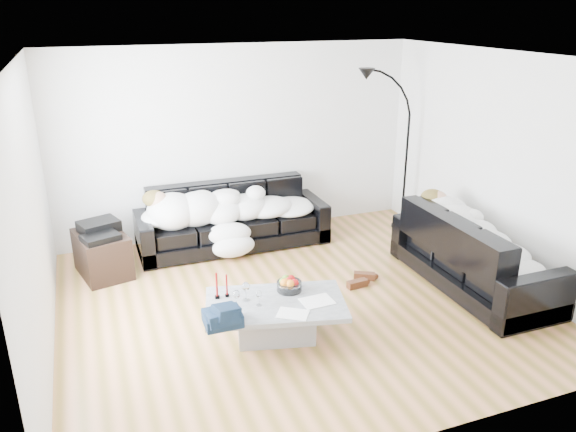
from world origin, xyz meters
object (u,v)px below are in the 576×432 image
object	(u,v)px
wine_glass_c	(259,298)
floor_lamp	(406,160)
sleeper_right	(477,234)
candle_right	(227,286)
wine_glass_b	(237,299)
wine_glass_a	(246,292)
fruit_bowl	(289,284)
candle_left	(217,286)
sleeper_back	(233,202)
sofa_back	(233,217)
stereo	(99,229)
sofa_right	(474,251)
shoes	(361,280)
av_cabinet	(102,254)
coffee_table	(276,319)

from	to	relation	value
wine_glass_c	floor_lamp	size ratio (longest dim) A/B	0.08
sleeper_right	candle_right	size ratio (longest dim) A/B	7.83
wine_glass_b	wine_glass_a	bearing A→B (deg)	37.07
fruit_bowl	candle_left	size ratio (longest dim) A/B	0.93
sleeper_back	wine_glass_a	xyz separation A→B (m)	(-0.47, -2.15, -0.15)
sofa_back	stereo	xyz separation A→B (m)	(-1.70, -0.29, 0.18)
sofa_right	wine_glass_b	bearing A→B (deg)	94.00
shoes	av_cabinet	size ratio (longest dim) A/B	0.55
sofa_right	wine_glass_c	size ratio (longest dim) A/B	13.93
coffee_table	wine_glass_a	xyz separation A→B (m)	(-0.26, 0.13, 0.29)
wine_glass_a	wine_glass_c	xyz separation A→B (m)	(0.09, -0.14, -0.02)
sofa_right	candle_right	world-z (taller)	sofa_right
wine_glass_b	av_cabinet	size ratio (longest dim) A/B	0.23
sofa_right	stereo	world-z (taller)	sofa_right
sofa_back	sofa_right	world-z (taller)	sofa_right
sofa_right	coffee_table	xyz separation A→B (m)	(-2.49, -0.24, -0.23)
sofa_back	wine_glass_a	xyz separation A→B (m)	(-0.47, -2.20, 0.07)
av_cabinet	floor_lamp	size ratio (longest dim) A/B	0.37
sleeper_back	candle_left	world-z (taller)	sleeper_back
sleeper_back	stereo	xyz separation A→B (m)	(-1.70, -0.24, -0.05)
stereo	sleeper_right	bearing A→B (deg)	-43.30
shoes	stereo	xyz separation A→B (m)	(-2.79, 1.32, 0.54)
sofa_back	fruit_bowl	size ratio (longest dim) A/B	10.04
sleeper_back	candle_right	size ratio (longest dim) A/B	9.14
av_cabinet	sofa_back	bearing A→B (deg)	-3.34
sofa_right	sofa_back	bearing A→B (deg)	47.54
sleeper_right	sofa_right	bearing A→B (deg)	0.00
fruit_bowl	av_cabinet	bearing A→B (deg)	132.15
sofa_right	candle_right	size ratio (longest dim) A/B	9.13
sofa_back	candle_right	world-z (taller)	sofa_back
fruit_bowl	wine_glass_c	xyz separation A→B (m)	(-0.37, -0.17, -0.00)
sofa_right	wine_glass_b	distance (m)	2.87
stereo	floor_lamp	distance (m)	4.21
sleeper_right	wine_glass_a	bearing A→B (deg)	92.33
coffee_table	candle_right	size ratio (longest dim) A/B	5.73
wine_glass_c	stereo	world-z (taller)	stereo
wine_glass_c	sofa_right	bearing A→B (deg)	5.32
wine_glass_a	wine_glass_b	bearing A→B (deg)	-142.93
sofa_right	av_cabinet	distance (m)	4.37
candle_right	fruit_bowl	bearing A→B (deg)	-9.31
sofa_right	wine_glass_b	xyz separation A→B (m)	(-2.87, -0.20, 0.04)
candle_right	floor_lamp	distance (m)	3.66
sleeper_right	floor_lamp	bearing A→B (deg)	-6.41
sofa_back	coffee_table	bearing A→B (deg)	-95.17
sofa_back	sleeper_back	bearing A→B (deg)	-90.00
sofa_right	floor_lamp	size ratio (longest dim) A/B	1.05
wine_glass_a	av_cabinet	size ratio (longest dim) A/B	0.25
fruit_bowl	candle_right	xyz separation A→B (m)	(-0.61, 0.10, 0.04)
sofa_right	stereo	xyz separation A→B (m)	(-3.98, 1.80, 0.16)
sleeper_back	wine_glass_c	world-z (taller)	sleeper_back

